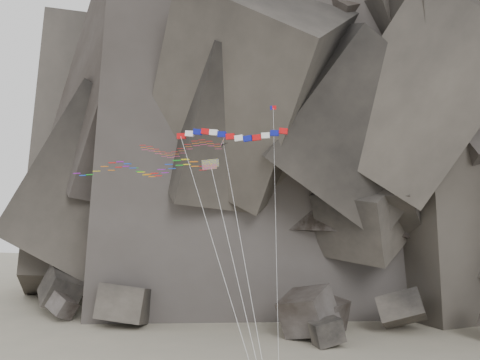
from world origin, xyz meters
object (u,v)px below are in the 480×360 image
(parafoil_kite, at_px, (135,168))
(pennant_kite, at_px, (274,179))
(delta_kite, at_px, (177,148))
(banner_kite, at_px, (231,136))

(parafoil_kite, height_order, pennant_kite, pennant_kite)
(parafoil_kite, relative_size, pennant_kite, 0.89)
(delta_kite, distance_m, parafoil_kite, 4.14)
(banner_kite, bearing_deg, pennant_kite, 1.20)
(delta_kite, distance_m, banner_kite, 5.95)
(pennant_kite, bearing_deg, delta_kite, 176.59)
(pennant_kite, bearing_deg, parafoil_kite, -171.05)
(delta_kite, xyz_separation_m, parafoil_kite, (-2.93, -2.26, -1.85))
(banner_kite, xyz_separation_m, pennant_kite, (3.55, 0.62, -3.56))
(delta_kite, distance_m, pennant_kite, 9.70)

